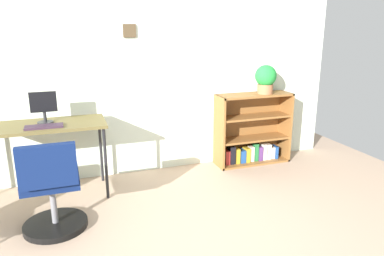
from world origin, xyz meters
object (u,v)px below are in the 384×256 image
at_px(keyboard, 44,127).
at_px(potted_plant_on_shelf, 266,78).
at_px(monitor, 44,106).
at_px(office_chair, 52,193).
at_px(desk, 44,130).
at_px(bookshelf_low, 251,133).

xyz_separation_m(keyboard, potted_plant_on_shelf, (2.46, 0.29, 0.29)).
bearing_deg(monitor, potted_plant_on_shelf, 2.87).
distance_m(office_chair, potted_plant_on_shelf, 2.67).
bearing_deg(desk, bookshelf_low, 5.21).
bearing_deg(potted_plant_on_shelf, office_chair, -160.49).
bearing_deg(keyboard, monitor, 87.48).
distance_m(monitor, office_chair, 0.93).
distance_m(monitor, keyboard, 0.23).
xyz_separation_m(desk, monitor, (0.02, 0.03, 0.22)).
bearing_deg(potted_plant_on_shelf, monitor, -177.13).
height_order(monitor, bookshelf_low, monitor).
height_order(desk, office_chair, office_chair).
distance_m(office_chair, bookshelf_low, 2.47).
xyz_separation_m(office_chair, bookshelf_low, (2.29, 0.92, 0.03)).
bearing_deg(desk, keyboard, -84.19).
relative_size(desk, monitor, 3.78).
xyz_separation_m(desk, potted_plant_on_shelf, (2.47, 0.16, 0.36)).
distance_m(desk, potted_plant_on_shelf, 2.51).
xyz_separation_m(desk, bookshelf_low, (2.34, 0.21, -0.31)).
distance_m(desk, keyboard, 0.15).
bearing_deg(potted_plant_on_shelf, desk, -176.36).
distance_m(keyboard, office_chair, 0.70).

